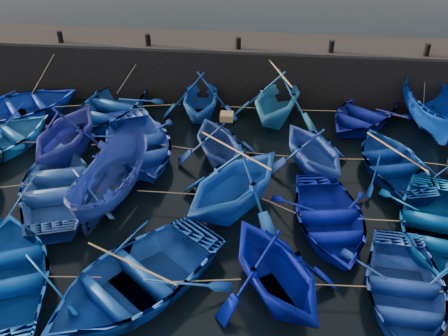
{
  "coord_description": "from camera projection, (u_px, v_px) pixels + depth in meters",
  "views": [
    {
      "loc": [
        1.4,
        -11.22,
        10.86
      ],
      "look_at": [
        0.0,
        3.2,
        0.7
      ],
      "focal_mm": 40.0,
      "sensor_mm": 36.0,
      "label": 1
    }
  ],
  "objects": [
    {
      "name": "ground",
      "position": [
        214.0,
        245.0,
        15.49
      ],
      "size": [
        120.0,
        120.0,
        0.0
      ],
      "primitive_type": "plane",
      "color": "black",
      "rests_on": "ground"
    },
    {
      "name": "quay_wall",
      "position": [
        239.0,
        69.0,
        23.33
      ],
      "size": [
        26.0,
        2.5,
        2.5
      ],
      "primitive_type": "cube",
      "color": "black",
      "rests_on": "ground"
    },
    {
      "name": "quay_top",
      "position": [
        240.0,
        42.0,
        22.58
      ],
      "size": [
        26.0,
        2.5,
        0.12
      ],
      "primitive_type": "cube",
      "color": "black",
      "rests_on": "quay_wall"
    },
    {
      "name": "bollard_0",
      "position": [
        60.0,
        37.0,
        22.3
      ],
      "size": [
        0.24,
        0.24,
        0.5
      ],
      "primitive_type": "cylinder",
      "color": "black",
      "rests_on": "quay_top"
    },
    {
      "name": "bollard_1",
      "position": [
        148.0,
        40.0,
        21.98
      ],
      "size": [
        0.24,
        0.24,
        0.5
      ],
      "primitive_type": "cylinder",
      "color": "black",
      "rests_on": "quay_top"
    },
    {
      "name": "bollard_2",
      "position": [
        238.0,
        43.0,
        21.66
      ],
      "size": [
        0.24,
        0.24,
        0.5
      ],
      "primitive_type": "cylinder",
      "color": "black",
      "rests_on": "quay_top"
    },
    {
      "name": "bollard_3",
      "position": [
        331.0,
        46.0,
        21.35
      ],
      "size": [
        0.24,
        0.24,
        0.5
      ],
      "primitive_type": "cylinder",
      "color": "black",
      "rests_on": "quay_top"
    },
    {
      "name": "bollard_4",
      "position": [
        427.0,
        50.0,
        21.03
      ],
      "size": [
        0.24,
        0.24,
        0.5
      ],
      "primitive_type": "cylinder",
      "color": "black",
      "rests_on": "quay_top"
    },
    {
      "name": "boat_0",
      "position": [
        20.0,
        107.0,
        21.78
      ],
      "size": [
        6.33,
        6.15,
        1.07
      ],
      "primitive_type": "imported",
      "rotation": [
        0.0,
        0.0,
        2.27
      ],
      "color": "#0C2B9A",
      "rests_on": "ground"
    },
    {
      "name": "boat_1",
      "position": [
        109.0,
        106.0,
        21.86
      ],
      "size": [
        4.82,
        5.86,
        1.06
      ],
      "primitive_type": "imported",
      "rotation": [
        0.0,
        0.0,
        -0.25
      ],
      "color": "#124495",
      "rests_on": "ground"
    },
    {
      "name": "boat_2",
      "position": [
        200.0,
        96.0,
        21.63
      ],
      "size": [
        3.57,
        4.07,
        2.03
      ],
      "primitive_type": "imported",
      "rotation": [
        0.0,
        0.0,
        0.07
      ],
      "color": "#114193",
      "rests_on": "ground"
    },
    {
      "name": "boat_3",
      "position": [
        277.0,
        97.0,
        21.28
      ],
      "size": [
        4.76,
        5.16,
        2.26
      ],
      "primitive_type": "imported",
      "rotation": [
        0.0,
        0.0,
        -0.28
      ],
      "color": "#2A78BC",
      "rests_on": "ground"
    },
    {
      "name": "boat_4",
      "position": [
        363.0,
        114.0,
        21.42
      ],
      "size": [
        5.32,
        5.62,
        0.95
      ],
      "primitive_type": "imported",
      "rotation": [
        0.0,
        0.0,
        -0.63
      ],
      "color": "navy",
      "rests_on": "ground"
    },
    {
      "name": "boat_5",
      "position": [
        432.0,
        110.0,
        20.67
      ],
      "size": [
        2.34,
        5.19,
        1.95
      ],
      "primitive_type": "imported",
      "rotation": [
        0.0,
        0.0,
        0.09
      ],
      "color": "#032F9F",
      "rests_on": "ground"
    },
    {
      "name": "boat_7",
      "position": [
        66.0,
        131.0,
        18.97
      ],
      "size": [
        4.2,
        4.69,
        2.22
      ],
      "primitive_type": "imported",
      "rotation": [
        0.0,
        0.0,
        3.0
      ],
      "color": "navy",
      "rests_on": "ground"
    },
    {
      "name": "boat_8",
      "position": [
        138.0,
        143.0,
        19.32
      ],
      "size": [
        5.7,
        6.4,
        1.09
      ],
      "primitive_type": "imported",
      "rotation": [
        0.0,
        0.0,
        0.45
      ],
      "color": "#1F40BB",
      "rests_on": "ground"
    },
    {
      "name": "boat_9",
      "position": [
        219.0,
        142.0,
        18.66
      ],
      "size": [
        4.33,
        4.59,
        1.91
      ],
      "primitive_type": "imported",
      "rotation": [
        0.0,
        0.0,
        3.55
      ],
      "color": "navy",
      "rests_on": "ground"
    },
    {
      "name": "boat_10",
      "position": [
        314.0,
        148.0,
        18.27
      ],
      "size": [
        4.49,
        4.71,
        1.93
      ],
      "primitive_type": "imported",
      "rotation": [
        0.0,
        0.0,
        3.62
      ],
      "color": "#1E40A1",
      "rests_on": "ground"
    },
    {
      "name": "boat_11",
      "position": [
        394.0,
        162.0,
        18.39
      ],
      "size": [
        4.25,
        5.19,
        0.94
      ],
      "primitive_type": "imported",
      "rotation": [
        0.0,
        0.0,
        3.39
      ],
      "color": "navy",
      "rests_on": "ground"
    },
    {
      "name": "boat_14",
      "position": [
        58.0,
        186.0,
        17.11
      ],
      "size": [
        5.08,
        6.07,
        1.08
      ],
      "primitive_type": "imported",
      "rotation": [
        0.0,
        0.0,
        3.44
      ],
      "color": "#2D59AD",
      "rests_on": "ground"
    },
    {
      "name": "boat_15",
      "position": [
        110.0,
        182.0,
        16.75
      ],
      "size": [
        2.56,
        4.74,
        1.74
      ],
      "primitive_type": "imported",
      "rotation": [
        0.0,
        0.0,
        2.94
      ],
      "color": "navy",
      "rests_on": "ground"
    },
    {
      "name": "boat_16",
      "position": [
        235.0,
        181.0,
        16.23
      ],
      "size": [
        5.76,
        5.92,
        2.37
      ],
      "primitive_type": "imported",
      "rotation": [
        0.0,
        0.0,
        -0.6
      ],
      "color": "blue",
      "rests_on": "ground"
    },
    {
      "name": "boat_17",
      "position": [
        329.0,
        219.0,
        15.79
      ],
      "size": [
        3.97,
        5.05,
        0.95
      ],
      "primitive_type": "imported",
      "rotation": [
        0.0,
        0.0,
        0.16
      ],
      "color": "#07149E",
      "rests_on": "ground"
    },
    {
      "name": "boat_18",
      "position": [
        435.0,
        224.0,
        15.52
      ],
      "size": [
        4.43,
        5.51,
        1.02
      ],
      "primitive_type": "imported",
      "rotation": [
        0.0,
        0.0,
        -0.21
      ],
      "color": "#055097",
      "rests_on": "ground"
    },
    {
      "name": "boat_21",
      "position": [
        8.0,
        275.0,
        13.78
      ],
      "size": [
        5.28,
        6.07,
        1.05
      ],
      "primitive_type": "imported",
      "rotation": [
        0.0,
        0.0,
        3.53
      ],
      "color": "#0743A2",
      "rests_on": "ground"
    },
    {
      "name": "boat_22",
      "position": [
        133.0,
        279.0,
        13.58
      ],
      "size": [
        6.65,
        6.88,
        1.16
      ],
      "primitive_type": "imported",
      "rotation": [
        0.0,
        0.0,
        -0.68
      ],
      "color": "navy",
      "rests_on": "ground"
    },
    {
      "name": "boat_23",
      "position": [
        275.0,
        268.0,
        13.24
      ],
      "size": [
        5.14,
        5.35,
        2.17
      ],
      "primitive_type": "imported",
      "rotation": [
        0.0,
        0.0,
        0.52
      ],
      "color": "#000B89",
      "rests_on": "ground"
    },
    {
      "name": "boat_24",
      "position": [
        404.0,
        291.0,
        13.37
      ],
      "size": [
        3.62,
        4.83,
        0.95
      ],
      "primitive_type": "imported",
      "rotation": [
        0.0,
        0.0,
        -0.08
      ],
      "color": "#1C4298",
      "rests_on": "ground"
    },
    {
      "name": "wooden_crate",
      "position": [
        227.0,
        117.0,
        18.01
      ],
      "size": [
        0.47,
        0.43,
        0.26
      ],
      "primitive_type": "cube",
      "color": "brown",
      "rests_on": "boat_9"
    },
    {
      "name": "mooring_ropes",
      "position": [
        223.0,
        137.0,
        19.06
      ],
      "size": [
        17.88,
        11.8,
        2.1
      ],
      "color": "tan",
      "rests_on": "ground"
    },
    {
      "name": "loose_oars",
      "position": [
        271.0,
        149.0,
        16.87
      ],
      "size": [
        10.4,
        12.28,
        1.49
      ],
      "color": "#99724C",
      "rests_on": "ground"
    }
  ]
}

